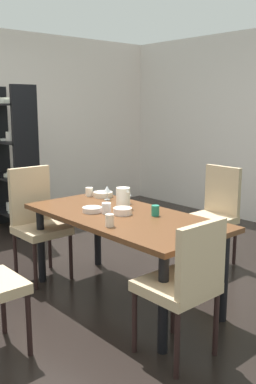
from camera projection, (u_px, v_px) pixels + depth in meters
ground_plane at (91, 281)px, 4.06m from camera, size 5.24×6.14×0.02m
back_panel_interior at (199, 126)px, 6.65m from camera, size 2.78×0.10×2.63m
dining_table at (123, 225)px, 3.55m from camera, size 1.77×0.86×0.75m
chair_right_near at (185, 281)px, 2.71m from camera, size 0.44×0.44×0.95m
chair_head_far at (215, 210)px, 4.43m from camera, size 0.44×0.45×1.01m
chair_left_near at (37, 218)px, 4.07m from camera, size 0.45×0.44×1.06m
display_shelf at (11, 160)px, 5.53m from camera, size 0.86×0.33×1.87m
wine_glass_east at (107, 189)px, 4.05m from camera, size 0.07×0.07×0.14m
wine_glass_north at (127, 193)px, 3.89m from camera, size 0.08×0.08×0.14m
serving_bowl_front at (103, 194)px, 4.20m from camera, size 0.19×0.19×0.05m
serving_bowl_left at (123, 211)px, 3.53m from camera, size 0.16×0.16×0.05m
serving_bowl_rear at (92, 210)px, 3.61m from camera, size 0.16×0.16×0.04m
cup_near_shelf at (89, 192)px, 4.23m from camera, size 0.07×0.07×0.08m
cup_center at (155, 211)px, 3.48m from camera, size 0.06×0.06×0.09m
cup_right at (106, 208)px, 3.55m from camera, size 0.08×0.08×0.09m
cup_west at (110, 220)px, 3.18m from camera, size 0.07×0.07×0.09m
pitcher_corner at (123, 198)px, 3.73m from camera, size 0.14×0.12×0.18m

